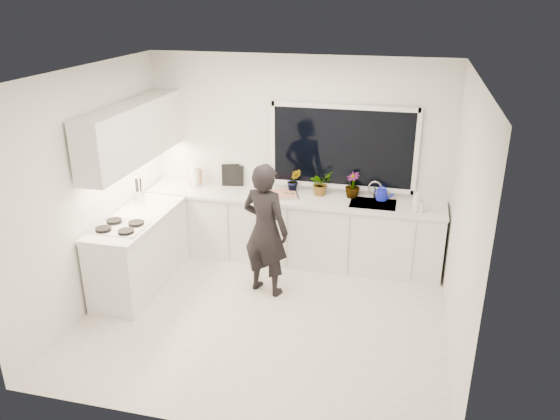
# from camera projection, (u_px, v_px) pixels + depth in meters

# --- Properties ---
(floor) EXTENTS (4.00, 3.50, 0.02)m
(floor) POSITION_uv_depth(u_px,v_px,m) (264.00, 317.00, 6.19)
(floor) COLOR beige
(floor) RESTS_ON ground
(wall_back) EXTENTS (4.00, 0.02, 2.70)m
(wall_back) POSITION_uv_depth(u_px,v_px,m) (298.00, 158.00, 7.27)
(wall_back) COLOR white
(wall_back) RESTS_ON ground
(wall_left) EXTENTS (0.02, 3.50, 2.70)m
(wall_left) POSITION_uv_depth(u_px,v_px,m) (90.00, 190.00, 6.12)
(wall_left) COLOR white
(wall_left) RESTS_ON ground
(wall_right) EXTENTS (0.02, 3.50, 2.70)m
(wall_right) POSITION_uv_depth(u_px,v_px,m) (464.00, 224.00, 5.24)
(wall_right) COLOR white
(wall_right) RESTS_ON ground
(ceiling) EXTENTS (4.00, 3.50, 0.02)m
(ceiling) POSITION_uv_depth(u_px,v_px,m) (261.00, 72.00, 5.17)
(ceiling) COLOR white
(ceiling) RESTS_ON wall_back
(window) EXTENTS (1.80, 0.02, 1.00)m
(window) POSITION_uv_depth(u_px,v_px,m) (343.00, 147.00, 7.03)
(window) COLOR black
(window) RESTS_ON wall_back
(base_cabinets_back) EXTENTS (3.92, 0.58, 0.88)m
(base_cabinets_back) POSITION_uv_depth(u_px,v_px,m) (292.00, 230.00, 7.33)
(base_cabinets_back) COLOR white
(base_cabinets_back) RESTS_ON floor
(base_cabinets_left) EXTENTS (0.58, 1.60, 0.88)m
(base_cabinets_left) POSITION_uv_depth(u_px,v_px,m) (140.00, 252.00, 6.71)
(base_cabinets_left) COLOR white
(base_cabinets_left) RESTS_ON floor
(countertop_back) EXTENTS (3.94, 0.62, 0.04)m
(countertop_back) POSITION_uv_depth(u_px,v_px,m) (292.00, 198.00, 7.15)
(countertop_back) COLOR silver
(countertop_back) RESTS_ON base_cabinets_back
(countertop_left) EXTENTS (0.62, 1.60, 0.04)m
(countertop_left) POSITION_uv_depth(u_px,v_px,m) (136.00, 218.00, 6.53)
(countertop_left) COLOR silver
(countertop_left) RESTS_ON base_cabinets_left
(upper_cabinets) EXTENTS (0.34, 2.10, 0.70)m
(upper_cabinets) POSITION_uv_depth(u_px,v_px,m) (133.00, 133.00, 6.52)
(upper_cabinets) COLOR white
(upper_cabinets) RESTS_ON wall_left
(sink) EXTENTS (0.58, 0.42, 0.14)m
(sink) POSITION_uv_depth(u_px,v_px,m) (373.00, 207.00, 6.94)
(sink) COLOR silver
(sink) RESTS_ON countertop_back
(faucet) EXTENTS (0.03, 0.03, 0.22)m
(faucet) POSITION_uv_depth(u_px,v_px,m) (375.00, 190.00, 7.06)
(faucet) COLOR silver
(faucet) RESTS_ON countertop_back
(stovetop) EXTENTS (0.56, 0.48, 0.03)m
(stovetop) POSITION_uv_depth(u_px,v_px,m) (120.00, 226.00, 6.21)
(stovetop) COLOR black
(stovetop) RESTS_ON countertop_left
(person) EXTENTS (0.68, 0.55, 1.63)m
(person) POSITION_uv_depth(u_px,v_px,m) (265.00, 230.00, 6.41)
(person) COLOR black
(person) RESTS_ON floor
(pizza_tray) EXTENTS (0.60, 0.52, 0.03)m
(pizza_tray) POSITION_uv_depth(u_px,v_px,m) (278.00, 195.00, 7.16)
(pizza_tray) COLOR silver
(pizza_tray) RESTS_ON countertop_back
(pizza) EXTENTS (0.55, 0.46, 0.01)m
(pizza) POSITION_uv_depth(u_px,v_px,m) (278.00, 194.00, 7.15)
(pizza) COLOR red
(pizza) RESTS_ON pizza_tray
(watering_can) EXTENTS (0.17, 0.17, 0.13)m
(watering_can) POSITION_uv_depth(u_px,v_px,m) (382.00, 195.00, 7.02)
(watering_can) COLOR #151EC8
(watering_can) RESTS_ON countertop_back
(paper_towel_roll) EXTENTS (0.13, 0.13, 0.26)m
(paper_towel_roll) POSITION_uv_depth(u_px,v_px,m) (195.00, 177.00, 7.50)
(paper_towel_roll) COLOR white
(paper_towel_roll) RESTS_ON countertop_back
(knife_block) EXTENTS (0.14, 0.11, 0.22)m
(knife_block) POSITION_uv_depth(u_px,v_px,m) (196.00, 177.00, 7.54)
(knife_block) COLOR #9D6749
(knife_block) RESTS_ON countertop_back
(utensil_crock) EXTENTS (0.17, 0.17, 0.16)m
(utensil_crock) POSITION_uv_depth(u_px,v_px,m) (140.00, 196.00, 6.94)
(utensil_crock) COLOR silver
(utensil_crock) RESTS_ON countertop_left
(picture_frame_large) EXTENTS (0.22, 0.05, 0.28)m
(picture_frame_large) POSITION_uv_depth(u_px,v_px,m) (236.00, 176.00, 7.50)
(picture_frame_large) COLOR black
(picture_frame_large) RESTS_ON countertop_back
(picture_frame_small) EXTENTS (0.24, 0.09, 0.30)m
(picture_frame_small) POSITION_uv_depth(u_px,v_px,m) (231.00, 175.00, 7.51)
(picture_frame_small) COLOR black
(picture_frame_small) RESTS_ON countertop_back
(herb_plants) EXTENTS (1.02, 0.38, 0.34)m
(herb_plants) POSITION_uv_depth(u_px,v_px,m) (324.00, 183.00, 7.15)
(herb_plants) COLOR #26662D
(herb_plants) RESTS_ON countertop_back
(soap_bottles) EXTENTS (0.17, 0.16, 0.31)m
(soap_bottles) POSITION_uv_depth(u_px,v_px,m) (418.00, 201.00, 6.61)
(soap_bottles) COLOR #D8BF66
(soap_bottles) RESTS_ON countertop_back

